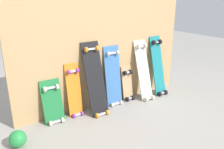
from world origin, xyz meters
The scene contains 10 objects.
ground_plane centered at (0.00, 0.00, 0.00)m, with size 12.00×12.00×0.00m, color #9E9991.
plywood_wall_panel centered at (0.00, 0.07, 0.83)m, with size 2.44×0.04×1.67m, color tan.
skateboard_green centered at (-0.79, -0.03, 0.22)m, with size 0.23×0.19×0.57m.
skateboard_orange centered at (-0.51, -0.01, 0.29)m, with size 0.18×0.16×0.72m.
skateboard_black centered at (-0.26, -0.10, 0.40)m, with size 0.24×0.32×0.95m.
skateboard_blue centered at (0.05, -0.02, 0.36)m, with size 0.23×0.18×0.86m.
skateboard_natural centered at (0.30, -0.02, 0.21)m, with size 0.16×0.16×0.55m.
skateboard_white centered at (0.52, -0.09, 0.38)m, with size 0.19×0.32×0.88m.
skateboard_teal centered at (0.81, -0.08, 0.39)m, with size 0.19×0.29×0.91m.
rubber_ball centered at (-1.25, -0.29, 0.08)m, with size 0.17×0.17×0.17m, color #268C3F.
Camera 1 is at (-1.56, -2.40, 1.41)m, focal length 37.19 mm.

